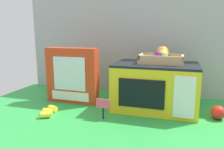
# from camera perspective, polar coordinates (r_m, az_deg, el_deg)

# --- Properties ---
(ground_plane) EXTENTS (1.70, 1.70, 0.00)m
(ground_plane) POSITION_cam_1_polar(r_m,az_deg,el_deg) (1.24, 4.92, -8.25)
(ground_plane) COLOR green
(ground_plane) RESTS_ON ground
(display_back_panel) EXTENTS (1.61, 0.03, 0.76)m
(display_back_panel) POSITION_cam_1_polar(r_m,az_deg,el_deg) (1.45, 7.62, 9.86)
(display_back_panel) COLOR #A0A3A8
(display_back_panel) RESTS_ON ground
(toy_microwave) EXTENTS (0.43, 0.30, 0.25)m
(toy_microwave) POSITION_cam_1_polar(r_m,az_deg,el_deg) (1.19, 11.31, -3.02)
(toy_microwave) COLOR yellow
(toy_microwave) RESTS_ON ground
(food_groups_crate) EXTENTS (0.23, 0.16, 0.09)m
(food_groups_crate) POSITION_cam_1_polar(r_m,az_deg,el_deg) (1.18, 12.90, 4.33)
(food_groups_crate) COLOR tan
(food_groups_crate) RESTS_ON toy_microwave
(cookie_set_box) EXTENTS (0.31, 0.07, 0.32)m
(cookie_set_box) POSITION_cam_1_polar(r_m,az_deg,el_deg) (1.29, -10.45, -0.25)
(cookie_set_box) COLOR red
(cookie_set_box) RESTS_ON ground
(price_sign) EXTENTS (0.07, 0.01, 0.10)m
(price_sign) POSITION_cam_1_polar(r_m,az_deg,el_deg) (1.04, -2.38, -8.21)
(price_sign) COLOR black
(price_sign) RESTS_ON ground
(loose_toy_banana) EXTENTS (0.07, 0.13, 0.03)m
(loose_toy_banana) POSITION_cam_1_polar(r_m,az_deg,el_deg) (1.16, -16.32, -9.31)
(loose_toy_banana) COLOR yellow
(loose_toy_banana) RESTS_ON ground
(loose_toy_apple) EXTENTS (0.07, 0.07, 0.07)m
(loose_toy_apple) POSITION_cam_1_polar(r_m,az_deg,el_deg) (1.17, 26.17, -8.96)
(loose_toy_apple) COLOR red
(loose_toy_apple) RESTS_ON ground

